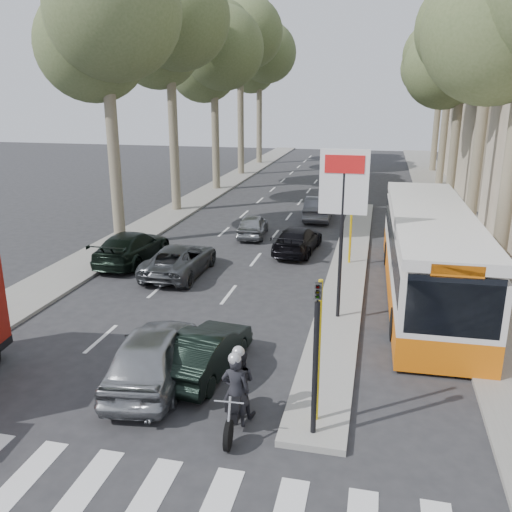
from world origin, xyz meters
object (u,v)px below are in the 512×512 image
at_px(silver_hatchback, 153,354).
at_px(motorcycle, 237,389).
at_px(city_bus, 428,252).
at_px(dark_hatchback, 206,351).

bearing_deg(silver_hatchback, motorcycle, 145.44).
relative_size(silver_hatchback, motorcycle, 2.04).
xyz_separation_m(silver_hatchback, city_bus, (7.30, 7.92, 0.95)).
distance_m(dark_hatchback, city_bus, 9.50).
bearing_deg(dark_hatchback, silver_hatchback, 37.94).
relative_size(silver_hatchback, dark_hatchback, 1.19).
distance_m(city_bus, motorcycle, 10.39).
xyz_separation_m(city_bus, motorcycle, (-4.72, -9.22, -0.87)).
xyz_separation_m(silver_hatchback, motorcycle, (2.58, -1.29, 0.09)).
relative_size(city_bus, motorcycle, 5.65).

